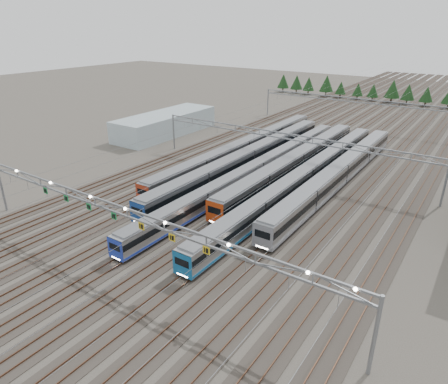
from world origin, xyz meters
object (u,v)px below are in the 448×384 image
Objects in this scene: train_b at (248,158)px; gantry_far at (358,104)px; west_shed at (166,124)px; train_c at (257,170)px; gantry_mid at (285,141)px; train_d at (296,162)px; train_e at (305,177)px; gantry_near at (126,215)px; train_f at (339,173)px; train_a at (244,148)px.

gantry_far is (6.75, 47.05, 4.21)m from train_b.
train_b is at bearing -19.06° from west_shed.
train_c is 7.95m from gantry_mid.
train_d is 7.44m from train_e.
train_b is 38.97m from gantry_near.
train_f is (9.00, -1.28, -0.02)m from train_d.
gantry_near reaches higher than gantry_mid.
train_f is 41.65m from gantry_near.
gantry_near is (-2.30, -41.08, 4.85)m from train_d.
train_f is at bearing -10.55° from west_shed.
train_b is at bearing -51.15° from train_a.
train_e is 2.26× the size of west_shed.
train_d is at bearing 86.80° from gantry_near.
gantry_far reaches higher than train_e.
gantry_far is (11.25, 41.46, 4.29)m from train_a.
train_a is at bearing 132.85° from train_c.
gantry_far is at bearing 103.94° from train_f.
gantry_near is (2.20, -33.95, 5.18)m from train_c.
gantry_near is at bearing -100.94° from train_e.
train_e is 1.20× the size of gantry_near.
gantry_mid is at bearing -13.06° from west_shed.
train_f is (18.00, 1.72, 0.04)m from train_b.
train_a is 1.08× the size of train_f.
train_e is at bearing -82.31° from gantry_far.
train_e is at bearing -25.30° from train_a.
train_f is at bearing 45.91° from train_e.
west_shed is (-38.62, -36.04, -3.71)m from gantry_far.
train_f is (13.50, 5.84, 0.31)m from train_c.
train_d is 1.82× the size of west_shed.
train_c is 34.42m from gantry_near.
train_f is 1.88× the size of west_shed.
west_shed is (-38.57, 49.08, -4.41)m from gantry_near.
gantry_far is at bearing 89.97° from gantry_near.
train_d reaches higher than train_c.
train_e is at bearing -36.35° from gantry_mid.
train_a is 22.83m from train_f.
west_shed is (-40.87, 8.00, 0.44)m from train_d.
train_b is at bearing 137.54° from train_c.
train_c is (4.50, -4.12, -0.27)m from train_b.
train_a is 13.24m from train_c.
train_f is at bearing -8.11° from train_d.
gantry_near reaches higher than train_e.
gantry_far reaches higher than train_b.
gantry_far is 52.95m from west_shed.
train_c is 1.22× the size of train_f.
west_shed is at bearing 168.80° from train_a.
west_shed reaches higher than train_b.
gantry_near is at bearing -90.03° from gantry_far.
gantry_mid is at bearing -156.90° from train_d.
gantry_mid is at bearing 178.36° from train_f.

